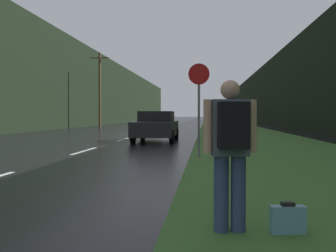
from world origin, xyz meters
The scene contains 11 objects.
grass_verge centered at (6.77, 40.00, 0.01)m, with size 6.00×240.00×0.02m, color #386028.
lane_stripe_c centered at (0.00, 12.96, 0.00)m, with size 0.12×3.00×0.01m, color silver.
lane_stripe_d centered at (0.00, 19.96, 0.00)m, with size 0.12×3.00×0.01m, color silver.
lane_stripe_e centered at (0.00, 26.96, 0.00)m, with size 0.12×3.00×0.01m, color silver.
treeline_far_side centered at (-9.77, 50.00, 4.47)m, with size 2.00×140.00×8.93m, color black.
treeline_near_side centered at (12.77, 50.00, 3.93)m, with size 2.00×140.00×7.85m, color black.
utility_pole_far centered at (-5.84, 37.99, 3.74)m, with size 1.80×0.24×7.21m.
stop_sign centered at (4.04, 10.96, 1.66)m, with size 0.62×0.07×2.78m.
hitchhiker_with_backpack centered at (4.51, 3.00, 0.94)m, with size 0.56×0.44×1.63m.
suitcase centered at (5.11, 3.01, 0.16)m, with size 0.38×0.18×0.35m.
car_passing_near centered at (1.89, 18.50, 0.73)m, with size 1.93×4.73×1.44m.
Camera 1 is at (4.25, -1.46, 1.26)m, focal length 45.00 mm.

